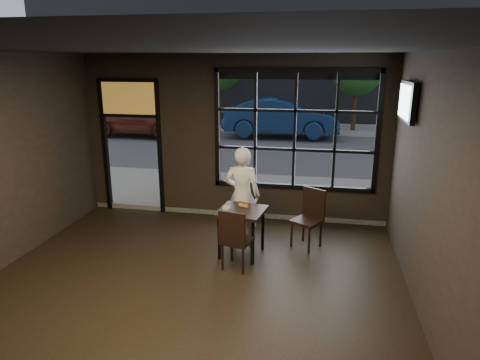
% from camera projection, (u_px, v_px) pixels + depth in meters
% --- Properties ---
extents(floor, '(6.00, 7.00, 0.02)m').
position_uv_depth(floor, '(177.00, 312.00, 5.44)').
color(floor, black).
rests_on(floor, ground).
extents(ceiling, '(6.00, 7.00, 0.02)m').
position_uv_depth(ceiling, '(164.00, 48.00, 4.56)').
color(ceiling, black).
rests_on(ceiling, ground).
extents(wall_right, '(0.04, 7.00, 3.20)m').
position_uv_depth(wall_right, '(445.00, 208.00, 4.45)').
color(wall_right, black).
rests_on(wall_right, ground).
extents(window_frame, '(3.06, 0.12, 2.28)m').
position_uv_depth(window_frame, '(295.00, 130.00, 8.03)').
color(window_frame, black).
rests_on(window_frame, ground).
extents(stained_transom, '(1.20, 0.06, 0.70)m').
position_uv_depth(stained_transom, '(129.00, 98.00, 8.48)').
color(stained_transom, orange).
rests_on(stained_transom, ground).
extents(street_asphalt, '(60.00, 41.00, 0.04)m').
position_uv_depth(street_asphalt, '(296.00, 108.00, 28.11)').
color(street_asphalt, '#545456').
rests_on(street_asphalt, ground).
extents(cafe_table, '(0.81, 0.81, 0.78)m').
position_uv_depth(cafe_table, '(241.00, 232.00, 6.93)').
color(cafe_table, black).
rests_on(cafe_table, floor).
extents(chair_near, '(0.50, 0.50, 0.97)m').
position_uv_depth(chair_near, '(237.00, 238.00, 6.46)').
color(chair_near, black).
rests_on(chair_near, floor).
extents(chair_window, '(0.60, 0.60, 1.00)m').
position_uv_depth(chair_window, '(307.00, 219.00, 7.18)').
color(chair_window, black).
rests_on(chair_window, floor).
extents(man, '(0.63, 0.42, 1.69)m').
position_uv_depth(man, '(242.00, 195.00, 7.32)').
color(man, white).
rests_on(man, floor).
extents(hotdog, '(0.22, 0.15, 0.06)m').
position_uv_depth(hotdog, '(244.00, 204.00, 6.98)').
color(hotdog, tan).
rests_on(hotdog, cafe_table).
extents(cup, '(0.14, 0.14, 0.10)m').
position_uv_depth(cup, '(226.00, 209.00, 6.71)').
color(cup, silver).
rests_on(cup, cafe_table).
extents(tv, '(0.11, 1.00, 0.59)m').
position_uv_depth(tv, '(408.00, 102.00, 6.34)').
color(tv, black).
rests_on(tv, wall_right).
extents(navy_car, '(4.64, 1.75, 1.51)m').
position_uv_depth(navy_car, '(281.00, 117.00, 17.12)').
color(navy_car, '#11274A').
rests_on(navy_car, street_asphalt).
extents(maroon_car, '(4.15, 1.84, 1.39)m').
position_uv_depth(maroon_car, '(137.00, 117.00, 17.46)').
color(maroon_car, '#5D2218').
rests_on(maroon_car, street_asphalt).
extents(tree_left, '(2.38, 2.38, 4.06)m').
position_uv_depth(tree_left, '(219.00, 64.00, 19.40)').
color(tree_left, '#332114').
rests_on(tree_left, street_asphalt).
extents(tree_right, '(2.23, 2.23, 3.81)m').
position_uv_depth(tree_right, '(357.00, 69.00, 17.96)').
color(tree_right, '#332114').
rests_on(tree_right, street_asphalt).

